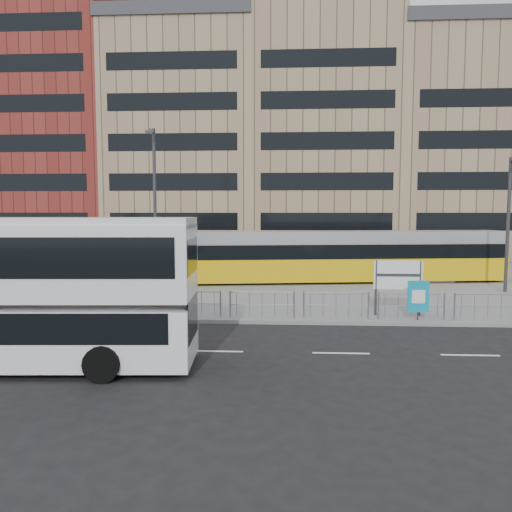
# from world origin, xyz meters

# --- Properties ---
(ground) EXTENTS (120.00, 120.00, 0.00)m
(ground) POSITION_xyz_m (0.00, 0.00, 0.00)
(ground) COLOR black
(ground) RESTS_ON ground
(plaza) EXTENTS (64.00, 24.00, 0.15)m
(plaza) POSITION_xyz_m (0.00, 12.00, 0.07)
(plaza) COLOR gray
(plaza) RESTS_ON ground
(kerb) EXTENTS (64.00, 0.25, 0.17)m
(kerb) POSITION_xyz_m (0.00, 0.05, 0.07)
(kerb) COLOR gray
(kerb) RESTS_ON ground
(building_row) EXTENTS (70.40, 18.40, 31.20)m
(building_row) POSITION_xyz_m (1.55, 34.27, 12.91)
(building_row) COLOR maroon
(building_row) RESTS_ON ground
(pedestrian_barrier) EXTENTS (32.07, 0.07, 1.10)m
(pedestrian_barrier) POSITION_xyz_m (2.00, 0.50, 0.98)
(pedestrian_barrier) COLOR #93969B
(pedestrian_barrier) RESTS_ON plaza
(road_markings) EXTENTS (62.00, 0.12, 0.01)m
(road_markings) POSITION_xyz_m (1.00, -4.00, 0.01)
(road_markings) COLOR white
(road_markings) RESTS_ON ground
(double_decker_bus) EXTENTS (10.88, 3.21, 4.30)m
(double_decker_bus) POSITION_xyz_m (-7.76, -6.00, 2.33)
(double_decker_bus) COLOR white
(double_decker_bus) RESTS_ON ground
(tram) EXTENTS (26.74, 6.11, 3.14)m
(tram) POSITION_xyz_m (0.51, 10.86, 1.73)
(tram) COLOR gold
(tram) RESTS_ON plaza
(station_sign) EXTENTS (2.00, 0.14, 2.30)m
(station_sign) POSITION_xyz_m (4.93, 1.28, 1.74)
(station_sign) COLOR #2D2D30
(station_sign) RESTS_ON plaza
(ad_panel) EXTENTS (0.85, 0.10, 1.59)m
(ad_panel) POSITION_xyz_m (5.54, 0.40, 1.08)
(ad_panel) COLOR #2D2D30
(ad_panel) RESTS_ON plaza
(pedestrian) EXTENTS (0.47, 0.67, 1.75)m
(pedestrian) POSITION_xyz_m (-5.20, 3.87, 1.03)
(pedestrian) COLOR black
(pedestrian) RESTS_ON plaza
(traffic_light_west) EXTENTS (0.22, 0.24, 3.10)m
(traffic_light_west) POSITION_xyz_m (-4.94, 1.42, 2.12)
(traffic_light_west) COLOR #2D2D30
(traffic_light_west) RESTS_ON plaza
(lamp_post_west) EXTENTS (0.45, 1.04, 8.90)m
(lamp_post_west) POSITION_xyz_m (-7.01, 7.97, 4.98)
(lamp_post_west) COLOR #2D2D30
(lamp_post_west) RESTS_ON plaza
(lamp_post_east) EXTENTS (0.45, 1.04, 7.21)m
(lamp_post_east) POSITION_xyz_m (12.15, 7.77, 4.12)
(lamp_post_east) COLOR #2D2D30
(lamp_post_east) RESTS_ON plaza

